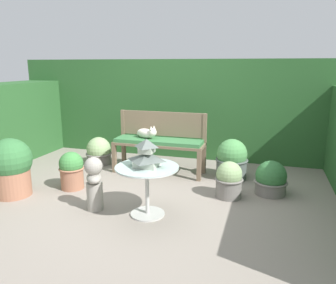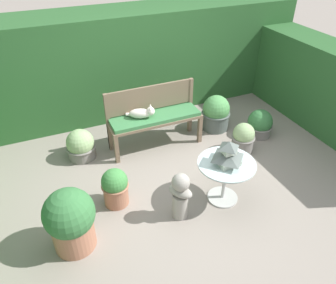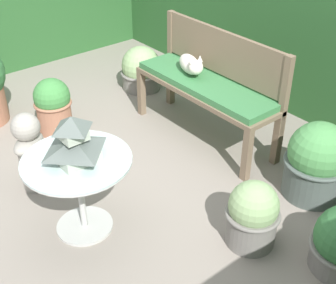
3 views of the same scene
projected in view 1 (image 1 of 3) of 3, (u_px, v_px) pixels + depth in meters
ground at (141, 195)px, 4.39m from camera, size 30.00×30.00×0.00m
foliage_hedge_back at (186, 106)px, 6.44m from camera, size 6.40×1.05×1.79m
garden_bench at (159, 144)px, 5.16m from camera, size 1.44×0.43×0.55m
bench_backrest at (162, 128)px, 5.29m from camera, size 1.44×0.06×0.96m
cat at (147, 133)px, 5.20m from camera, size 0.40×0.29×0.22m
patio_table at (147, 177)px, 3.70m from camera, size 0.72×0.72×0.58m
pagoda_birdhouse at (147, 155)px, 3.64m from camera, size 0.34×0.34×0.32m
garden_bust at (94, 182)px, 3.86m from camera, size 0.31×0.35×0.65m
potted_plant_table_far at (229, 180)px, 4.25m from camera, size 0.37×0.37×0.48m
potted_plant_hedge_corner at (232, 160)px, 4.96m from camera, size 0.49×0.49×0.61m
potted_plant_table_near at (11, 167)px, 4.27m from camera, size 0.55×0.55×0.77m
potted_plant_bench_left at (99, 152)px, 5.70m from camera, size 0.45×0.45×0.47m
potted_plant_patio_mid at (271, 179)px, 4.37m from camera, size 0.44×0.44×0.46m
potted_plant_bench_right at (72, 170)px, 4.55m from camera, size 0.35×0.35×0.53m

